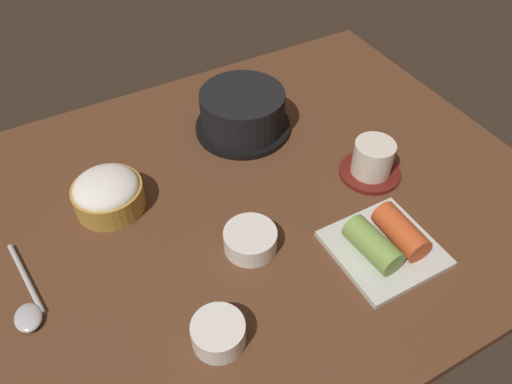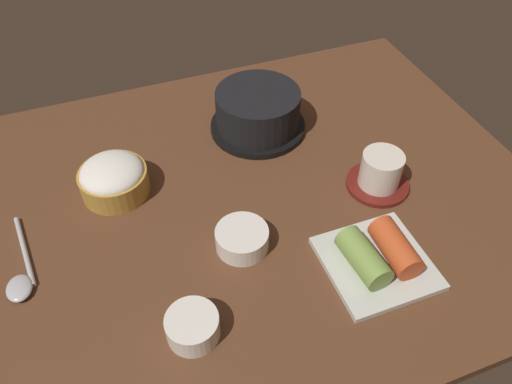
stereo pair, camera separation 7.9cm
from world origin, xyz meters
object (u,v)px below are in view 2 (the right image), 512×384
Objects in this scene: side_bowl_near at (192,326)px; banchan_cup_center at (242,238)px; stone_pot at (258,111)px; rice_bowl at (113,178)px; tea_cup_with_saucer at (380,173)px; spoon at (21,276)px; kimchi_plate at (378,257)px.

banchan_cup_center is at bearing 46.64° from side_bowl_near.
rice_bowl is at bearing -165.58° from stone_pot.
tea_cup_with_saucer is 57.46cm from spoon.
kimchi_plate is at bearing -82.10° from stone_pot.
banchan_cup_center is (-25.76, -4.05, -1.27)cm from tea_cup_with_saucer.
stone_pot is at bearing 58.11° from side_bowl_near.
rice_bowl is 20.50cm from spoon.
spoon is at bearing -155.36° from stone_pot.
rice_bowl is (-28.10, -7.22, -1.01)cm from stone_pot.
rice_bowl is 0.69× the size of spoon.
spoon is (-43.84, -20.11, -3.50)cm from stone_pot.
side_bowl_near is at bearing -80.41° from rice_bowl.
rice_bowl is 44.03cm from tea_cup_with_saucer.
banchan_cup_center is at bearing 149.05° from kimchi_plate.
kimchi_plate is at bearing 2.39° from side_bowl_near.
side_bowl_near is (-36.60, -15.53, -1.13)cm from tea_cup_with_saucer.
rice_bowl reaches higher than spoon.
stone_pot is 28.44cm from banchan_cup_center.
kimchi_plate is at bearing -40.91° from rice_bowl.
stone_pot is 48.36cm from spoon.
banchan_cup_center is at bearing -9.81° from spoon.
stone_pot reaches higher than rice_bowl.
rice_bowl is at bearing 39.30° from spoon.
stone_pot is 29.03cm from rice_bowl.
stone_pot is at bearing 14.42° from rice_bowl.
tea_cup_with_saucer reaches higher than rice_bowl.
stone_pot is at bearing 122.17° from tea_cup_with_saucer.
rice_bowl is at bearing 161.04° from tea_cup_with_saucer.
rice_bowl is 43.78cm from kimchi_plate.
rice_bowl is at bearing 139.09° from kimchi_plate.
rice_bowl is 0.76× the size of kimchi_plate.
banchan_cup_center is 15.79cm from side_bowl_near.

